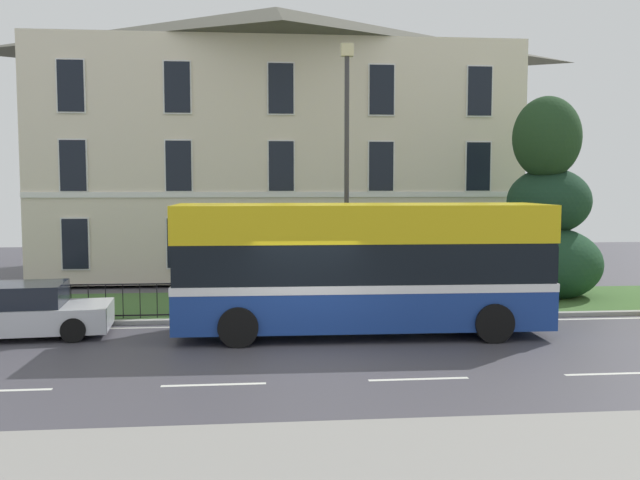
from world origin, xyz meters
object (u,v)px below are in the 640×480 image
object	(u,v)px
street_lamp_post	(347,161)
single_decker_bus	(362,266)
litter_bin	(213,293)
georgian_townhouse	(277,139)
parked_hatchback_01	(18,311)
evergreen_tree	(549,218)

from	to	relation	value
street_lamp_post	single_decker_bus	bearing A→B (deg)	-90.05
street_lamp_post	litter_bin	xyz separation A→B (m)	(-3.92, -0.12, -3.84)
single_decker_bus	street_lamp_post	distance (m)	4.06
georgian_townhouse	single_decker_bus	world-z (taller)	georgian_townhouse
single_decker_bus	parked_hatchback_01	world-z (taller)	single_decker_bus
georgian_townhouse	litter_bin	world-z (taller)	georgian_townhouse
single_decker_bus	parked_hatchback_01	size ratio (longest dim) A/B	2.13
single_decker_bus	evergreen_tree	bearing A→B (deg)	35.72
evergreen_tree	parked_hatchback_01	size ratio (longest dim) A/B	1.52
street_lamp_post	evergreen_tree	bearing A→B (deg)	15.08
georgian_townhouse	single_decker_bus	size ratio (longest dim) A/B	2.01
street_lamp_post	georgian_townhouse	bearing A→B (deg)	99.61
georgian_townhouse	street_lamp_post	bearing A→B (deg)	-80.39
evergreen_tree	single_decker_bus	size ratio (longest dim) A/B	0.72
street_lamp_post	parked_hatchback_01	bearing A→B (deg)	-164.12
georgian_townhouse	street_lamp_post	world-z (taller)	georgian_townhouse
evergreen_tree	litter_bin	bearing A→B (deg)	-169.56
georgian_townhouse	evergreen_tree	distance (m)	12.40
evergreen_tree	single_decker_bus	distance (m)	8.63
georgian_townhouse	evergreen_tree	size ratio (longest dim) A/B	2.82
street_lamp_post	litter_bin	world-z (taller)	street_lamp_post
parked_hatchback_01	georgian_townhouse	bearing A→B (deg)	56.29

